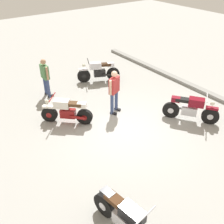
{
  "coord_description": "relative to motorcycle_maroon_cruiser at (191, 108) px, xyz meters",
  "views": [
    {
      "loc": [
        6.06,
        -5.04,
        5.64
      ],
      "look_at": [
        -0.2,
        -0.46,
        0.75
      ],
      "focal_mm": 42.05,
      "sensor_mm": 36.0,
      "label": 1
    }
  ],
  "objects": [
    {
      "name": "motorcycle_cream_vintage",
      "position": [
        -2.62,
        -3.82,
        -0.03
      ],
      "size": [
        1.46,
        1.52,
        1.07
      ],
      "rotation": [
        0.0,
        0.0,
        3.95
      ],
      "color": "black",
      "rests_on": "ground"
    },
    {
      "name": "curb_edge",
      "position": [
        -1.05,
        2.31,
        -0.45
      ],
      "size": [
        14.0,
        0.3,
        0.15
      ],
      "primitive_type": "cube",
      "color": "gray",
      "rests_on": "ground"
    },
    {
      "name": "motorcycle_black_cruiser",
      "position": [
        2.23,
        -4.9,
        0.0
      ],
      "size": [
        2.08,
        0.7,
        1.09
      ],
      "rotation": [
        0.0,
        0.0,
        0.15
      ],
      "color": "black",
      "rests_on": "ground"
    },
    {
      "name": "person_in_red_shirt",
      "position": [
        -2.18,
        -1.96,
        0.51
      ],
      "size": [
        0.47,
        0.65,
        1.77
      ],
      "rotation": [
        0.0,
        0.0,
        0.43
      ],
      "color": "#384772",
      "rests_on": "ground"
    },
    {
      "name": "motorcycle_silver_cruiser",
      "position": [
        -4.94,
        -0.84,
        0.0
      ],
      "size": [
        1.05,
        1.94,
        1.09
      ],
      "rotation": [
        0.0,
        0.0,
        4.26
      ],
      "color": "black",
      "rests_on": "ground"
    },
    {
      "name": "person_in_green_shirt",
      "position": [
        -5.03,
        -3.53,
        0.46
      ],
      "size": [
        0.66,
        0.31,
        1.71
      ],
      "rotation": [
        0.0,
        0.0,
        1.56
      ],
      "color": "#384772",
      "rests_on": "ground"
    },
    {
      "name": "motorcycle_maroon_cruiser",
      "position": [
        0.0,
        0.0,
        0.0
      ],
      "size": [
        1.76,
        1.32,
        1.09
      ],
      "rotation": [
        0.0,
        0.0,
        0.63
      ],
      "color": "black",
      "rests_on": "ground"
    },
    {
      "name": "ground_plane",
      "position": [
        -1.05,
        -2.29,
        -0.52
      ],
      "size": [
        40.0,
        40.0,
        0.0
      ],
      "primitive_type": "plane",
      "color": "#9E9E99"
    }
  ]
}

